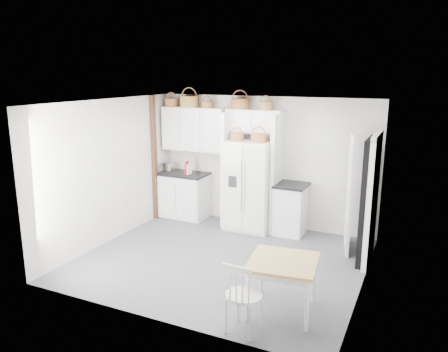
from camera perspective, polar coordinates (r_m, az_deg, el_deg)
The scene contains 29 objects.
floor at distance 7.43m, azimuth -0.28°, elevation -10.86°, with size 4.50×4.50×0.00m, color #38373F.
ceiling at distance 6.79m, azimuth -0.30°, elevation 9.59°, with size 4.50×4.50×0.00m, color white.
wall_back at distance 8.80m, azimuth 5.31°, elevation 1.85°, with size 4.50×4.50×0.00m, color #B4B0A7.
wall_left at distance 8.19m, azimuth -14.66°, elevation 0.60°, with size 4.00×4.00×0.00m, color #B4B0A7.
wall_right at distance 6.39m, azimuth 18.27°, elevation -3.19°, with size 4.00×4.00×0.00m, color #B4B0A7.
refrigerator at distance 8.60m, azimuth 3.46°, elevation -1.22°, with size 0.92×0.74×1.77m, color silver.
base_cab_left at distance 9.44m, azimuth -5.25°, elevation -2.57°, with size 1.01×0.64×0.93m, color silver.
base_cab_right at distance 8.53m, azimuth 8.76°, elevation -4.38°, with size 0.54×0.64×0.94m, color silver.
dining_table at distance 5.88m, azimuth 7.62°, elevation -14.03°, with size 0.85×0.85×0.71m, color olive.
windsor_chair at distance 5.38m, azimuth 2.58°, elevation -15.34°, with size 0.46×0.41×0.93m, color silver.
counter_left at distance 9.32m, azimuth -5.31°, elevation 0.31°, with size 1.05×0.68×0.04m, color black.
counter_right at distance 8.39m, azimuth 8.88°, elevation -1.17°, with size 0.58×0.69×0.04m, color black.
toaster at distance 9.42m, azimuth -7.48°, elevation 1.15°, with size 0.29×0.16×0.20m, color silver.
cookbook_red at distance 9.15m, azimuth -4.89°, elevation 1.07°, with size 0.04×0.18×0.27m, color #AF0E18.
cookbook_cream at distance 9.13m, azimuth -4.57°, elevation 0.88°, with size 0.03×0.14×0.21m, color white.
basket_upper_a at distance 9.38m, azimuth -6.89°, elevation 9.51°, with size 0.29×0.29×0.16m, color brown.
basket_upper_b at distance 9.16m, azimuth -4.56°, elevation 9.68°, with size 0.39×0.39×0.23m, color olive.
basket_upper_c at distance 8.96m, azimuth -2.19°, elevation 9.33°, with size 0.23×0.23×0.14m, color brown.
basket_bridge_a at distance 8.65m, azimuth 2.11°, elevation 9.42°, with size 0.37×0.37×0.21m, color brown.
basket_bridge_b at distance 8.46m, azimuth 5.47°, elevation 9.10°, with size 0.27×0.27×0.15m, color olive.
basket_fridge_a at distance 8.41m, azimuth 1.72°, elevation 5.12°, with size 0.26×0.26×0.14m, color brown.
basket_fridge_b at distance 8.25m, azimuth 4.53°, elevation 5.00°, with size 0.30×0.30×0.16m, color brown.
upper_cabinet at distance 9.16m, azimuth -3.88°, elevation 6.14°, with size 1.40×0.34×0.90m, color silver.
bridge_cabinet at distance 8.56m, azimuth 4.09°, elevation 7.15°, with size 1.12×0.34×0.45m, color silver.
fridge_panel_left at distance 8.80m, azimuth 0.58°, elevation 0.91°, with size 0.08×0.60×2.30m, color silver.
fridge_panel_right at distance 8.44m, azimuth 6.89°, elevation 0.27°, with size 0.08×0.60×2.30m, color silver.
trim_post at distance 9.21m, azimuth -9.09°, elevation 2.26°, with size 0.09×0.09×2.60m, color #422516.
doorway_void at distance 7.43m, azimuth 18.41°, elevation -3.12°, with size 0.18×0.85×2.05m, color black.
door_slab at distance 7.80m, azimuth 16.10°, elevation -2.20°, with size 0.80×0.04×2.05m, color white.
Camera 1 is at (2.91, -6.12, 3.05)m, focal length 35.00 mm.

